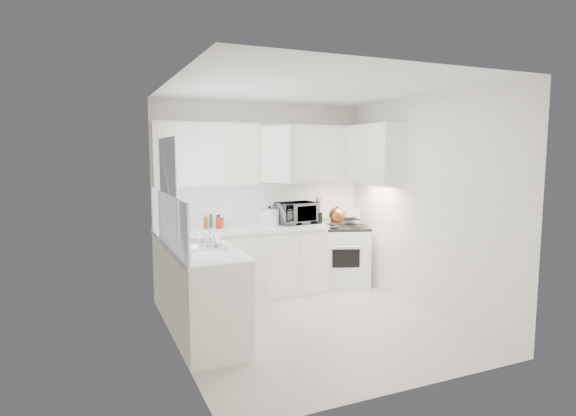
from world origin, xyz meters
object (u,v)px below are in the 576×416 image
stove (342,248)px  utensil_crock (318,210)px  microwave (297,211)px  tea_kettle (337,214)px  dish_rack (209,239)px  rice_cooker (269,216)px

stove → utensil_crock: (-0.44, -0.10, 0.58)m
stove → microwave: 0.93m
tea_kettle → dish_rack: tea_kettle is taller
microwave → dish_rack: 1.95m
utensil_crock → dish_rack: size_ratio=1.02×
dish_rack → tea_kettle: bearing=39.7°
stove → tea_kettle: size_ratio=3.88×
microwave → rice_cooker: (-0.39, 0.03, -0.05)m
microwave → dish_rack: size_ratio=1.47×
rice_cooker → dish_rack: rice_cooker is taller
microwave → rice_cooker: bearing=167.8°
rice_cooker → utensil_crock: utensil_crock is taller
tea_kettle → microwave: (-0.55, 0.16, 0.06)m
stove → utensil_crock: 0.74m
tea_kettle → stove: bearing=64.2°
rice_cooker → utensil_crock: (0.67, -0.13, 0.06)m
microwave → dish_rack: microwave is taller
utensil_crock → dish_rack: (-1.82, -1.10, -0.09)m
stove → tea_kettle: bearing=-118.6°
stove → utensil_crock: size_ratio=2.99×
microwave → utensil_crock: 0.30m
rice_cooker → utensil_crock: 0.69m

